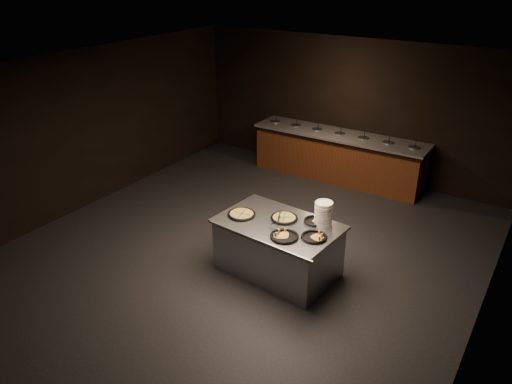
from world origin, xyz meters
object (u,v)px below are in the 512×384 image
Objects in this scene: plate_stack at (323,214)px; pan_veggie_whole at (242,214)px; serving_counter at (278,249)px; pan_cheese_whole at (284,218)px.

pan_veggie_whole is at bearing -161.17° from plate_stack.
serving_counter is 0.75m from pan_veggie_whole.
serving_counter is 0.48m from pan_cheese_whole.
serving_counter is 5.18× the size of plate_stack.
pan_cheese_whole is (0.59, 0.24, -0.00)m from pan_veggie_whole.
serving_counter is 4.44× the size of pan_veggie_whole.
serving_counter is at bearing -151.93° from plate_stack.
serving_counter is at bearing 8.87° from pan_veggie_whole.
pan_veggie_whole is (-0.58, -0.09, 0.46)m from serving_counter.
plate_stack is 0.86× the size of pan_veggie_whole.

